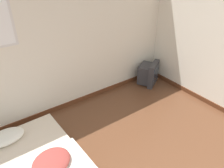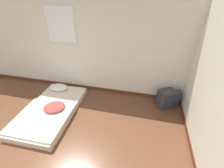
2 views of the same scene
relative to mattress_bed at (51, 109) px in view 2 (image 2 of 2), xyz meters
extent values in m
cube|color=silver|center=(0.31, 1.27, 1.19)|extent=(8.17, 0.06, 2.60)
cube|color=#562D19|center=(0.31, 1.23, -0.06)|extent=(8.17, 0.02, 0.09)
cube|color=silver|center=(-0.07, 1.23, 1.74)|extent=(0.83, 0.01, 0.95)
cube|color=white|center=(-0.07, 1.22, 1.74)|extent=(0.76, 0.01, 0.88)
cube|color=beige|center=(0.00, 0.02, -0.03)|extent=(1.18, 2.03, 0.15)
ellipsoid|color=silver|center=(-0.22, 0.79, 0.11)|extent=(0.53, 0.35, 0.14)
cube|color=silver|center=(0.01, -0.36, 0.07)|extent=(1.18, 1.19, 0.05)
ellipsoid|color=#993D38|center=(0.14, -0.03, 0.13)|extent=(0.62, 0.58, 0.11)
cube|color=#333338|center=(2.78, 1.03, 0.12)|extent=(0.49, 0.42, 0.40)
cube|color=#333338|center=(2.87, 0.88, 0.14)|extent=(0.49, 0.35, 0.50)
cube|color=#283342|center=(2.89, 0.83, 0.15)|extent=(0.36, 0.21, 0.36)
camera|label=1|loc=(-0.33, -1.98, 2.39)|focal=35.00mm
camera|label=2|loc=(2.11, -2.35, 2.54)|focal=24.00mm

